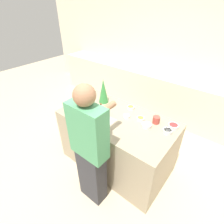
# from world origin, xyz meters

# --- Properties ---
(ground_plane) EXTENTS (12.00, 12.00, 0.00)m
(ground_plane) POSITION_xyz_m (0.00, 0.00, 0.00)
(ground_plane) COLOR #C6B28E
(wall_back) EXTENTS (8.00, 0.05, 2.60)m
(wall_back) POSITION_xyz_m (0.00, 2.18, 1.30)
(wall_back) COLOR beige
(wall_back) RESTS_ON ground_plane
(back_cabinet_block) EXTENTS (6.00, 0.60, 0.95)m
(back_cabinet_block) POSITION_xyz_m (0.00, 1.85, 0.48)
(back_cabinet_block) COLOR beige
(back_cabinet_block) RESTS_ON ground_plane
(kitchen_island) EXTENTS (1.66, 0.91, 0.91)m
(kitchen_island) POSITION_xyz_m (0.00, 0.00, 0.46)
(kitchen_island) COLOR gray
(kitchen_island) RESTS_ON ground_plane
(baking_tray) EXTENTS (0.44, 0.29, 0.01)m
(baking_tray) POSITION_xyz_m (-0.19, -0.20, 0.92)
(baking_tray) COLOR silver
(baking_tray) RESTS_ON kitchen_island
(gingerbread_house) EXTENTS (0.16, 0.18, 0.25)m
(gingerbread_house) POSITION_xyz_m (-0.18, -0.20, 1.02)
(gingerbread_house) COLOR brown
(gingerbread_house) RESTS_ON baking_tray
(decorative_tree) EXTENTS (0.16, 0.16, 0.40)m
(decorative_tree) POSITION_xyz_m (-0.45, 0.22, 1.11)
(decorative_tree) COLOR #33843D
(decorative_tree) RESTS_ON kitchen_island
(candy_bowl_front_corner) EXTENTS (0.11, 0.11, 0.04)m
(candy_bowl_front_corner) POSITION_xyz_m (0.02, 0.32, 0.94)
(candy_bowl_front_corner) COLOR white
(candy_bowl_front_corner) RESTS_ON kitchen_island
(candy_bowl_near_tray_right) EXTENTS (0.10, 0.10, 0.04)m
(candy_bowl_near_tray_right) POSITION_xyz_m (0.29, 0.16, 0.94)
(candy_bowl_near_tray_right) COLOR white
(candy_bowl_near_tray_right) RESTS_ON kitchen_island
(candy_bowl_behind_tray) EXTENTS (0.14, 0.14, 0.04)m
(candy_bowl_behind_tray) POSITION_xyz_m (0.71, 0.29, 0.94)
(candy_bowl_behind_tray) COLOR silver
(candy_bowl_behind_tray) RESTS_ON kitchen_island
(candy_bowl_near_tray_left) EXTENTS (0.09, 0.09, 0.04)m
(candy_bowl_near_tray_left) POSITION_xyz_m (0.10, 0.09, 0.93)
(candy_bowl_near_tray_left) COLOR white
(candy_bowl_near_tray_left) RESTS_ON kitchen_island
(candy_bowl_far_right) EXTENTS (0.12, 0.12, 0.05)m
(candy_bowl_far_right) POSITION_xyz_m (0.69, 0.14, 0.94)
(candy_bowl_far_right) COLOR silver
(candy_bowl_far_right) RESTS_ON kitchen_island
(candy_bowl_far_left) EXTENTS (0.13, 0.13, 0.05)m
(candy_bowl_far_left) POSITION_xyz_m (0.43, 0.08, 0.94)
(candy_bowl_far_left) COLOR silver
(candy_bowl_far_left) RESTS_ON kitchen_island
(mug) EXTENTS (0.10, 0.10, 0.10)m
(mug) POSITION_xyz_m (0.48, 0.24, 0.96)
(mug) COLOR #B24238
(mug) RESTS_ON kitchen_island
(person) EXTENTS (0.45, 0.56, 1.70)m
(person) POSITION_xyz_m (0.11, -0.66, 0.88)
(person) COLOR #333338
(person) RESTS_ON ground_plane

